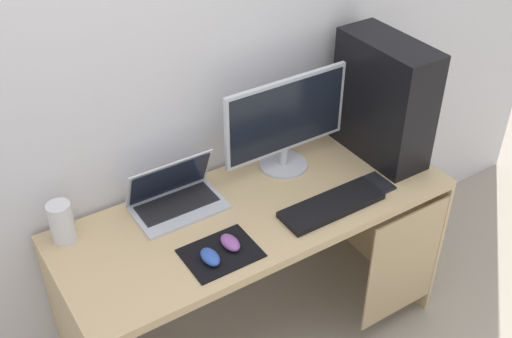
% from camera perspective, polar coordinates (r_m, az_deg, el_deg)
% --- Properties ---
extents(ground_plane, '(8.00, 8.00, 0.00)m').
position_cam_1_polar(ground_plane, '(2.96, -0.00, -14.87)').
color(ground_plane, '#9E9384').
extents(wall_back, '(4.00, 0.05, 2.60)m').
position_cam_1_polar(wall_back, '(2.38, -4.46, 11.27)').
color(wall_back, silver).
rests_on(wall_back, ground_plane).
extents(desk, '(1.55, 0.60, 0.75)m').
position_cam_1_polar(desk, '(2.52, 0.53, -6.03)').
color(desk, tan).
rests_on(desk, ground_plane).
extents(pc_tower, '(0.19, 0.44, 0.51)m').
position_cam_1_polar(pc_tower, '(2.64, 11.45, 6.20)').
color(pc_tower, black).
rests_on(pc_tower, desk).
extents(monitor, '(0.56, 0.20, 0.41)m').
position_cam_1_polar(monitor, '(2.52, 2.71, 4.21)').
color(monitor, '#B7BCC6').
rests_on(monitor, desk).
extents(laptop, '(0.34, 0.22, 0.20)m').
position_cam_1_polar(laptop, '(2.42, -7.28, -2.56)').
color(laptop, '#B7BCC6').
rests_on(laptop, desk).
extents(speaker, '(0.09, 0.09, 0.16)m').
position_cam_1_polar(speaker, '(2.33, -17.16, -4.63)').
color(speaker, silver).
rests_on(speaker, desk).
extents(keyboard, '(0.42, 0.14, 0.02)m').
position_cam_1_polar(keyboard, '(2.43, 6.86, -3.28)').
color(keyboard, black).
rests_on(keyboard, desk).
extents(mousepad, '(0.26, 0.20, 0.00)m').
position_cam_1_polar(mousepad, '(2.23, -3.20, -7.59)').
color(mousepad, black).
rests_on(mousepad, desk).
extents(mouse_left, '(0.06, 0.10, 0.03)m').
position_cam_1_polar(mouse_left, '(2.24, -2.35, -6.66)').
color(mouse_left, '#8C4C99').
rests_on(mouse_left, mousepad).
extents(mouse_right, '(0.06, 0.10, 0.03)m').
position_cam_1_polar(mouse_right, '(2.19, -4.16, -7.93)').
color(mouse_right, '#2D51B2').
rests_on(mouse_right, mousepad).
extents(cell_phone, '(0.07, 0.13, 0.01)m').
position_cam_1_polar(cell_phone, '(2.58, 11.07, -1.22)').
color(cell_phone, black).
rests_on(cell_phone, desk).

